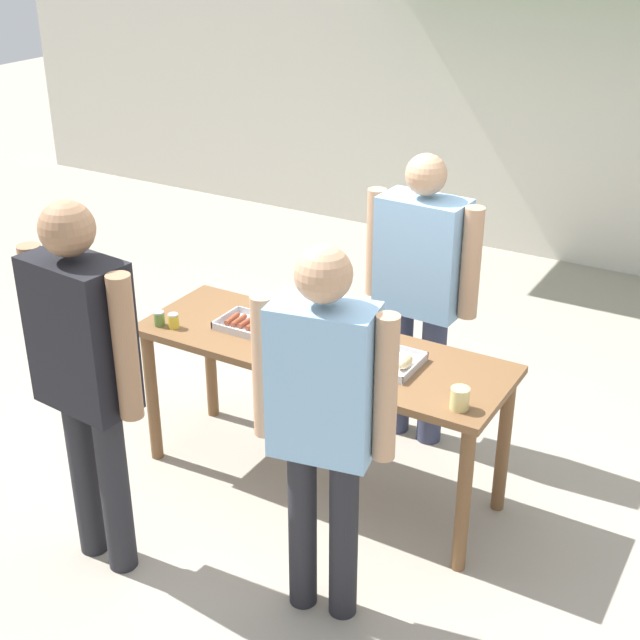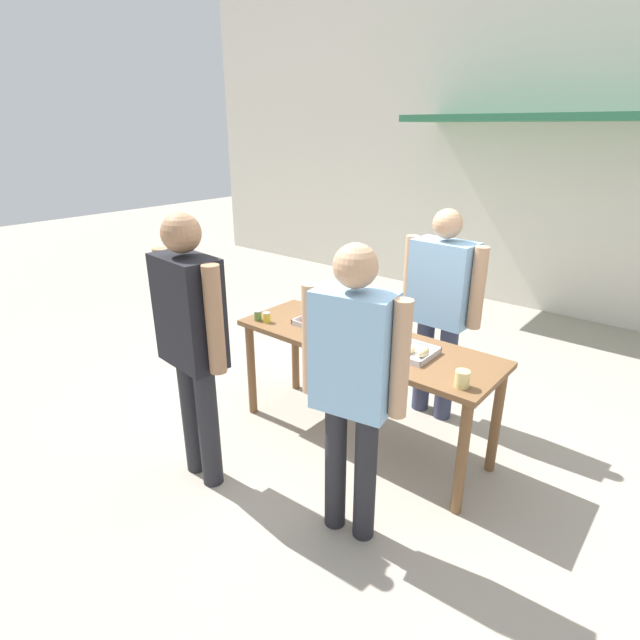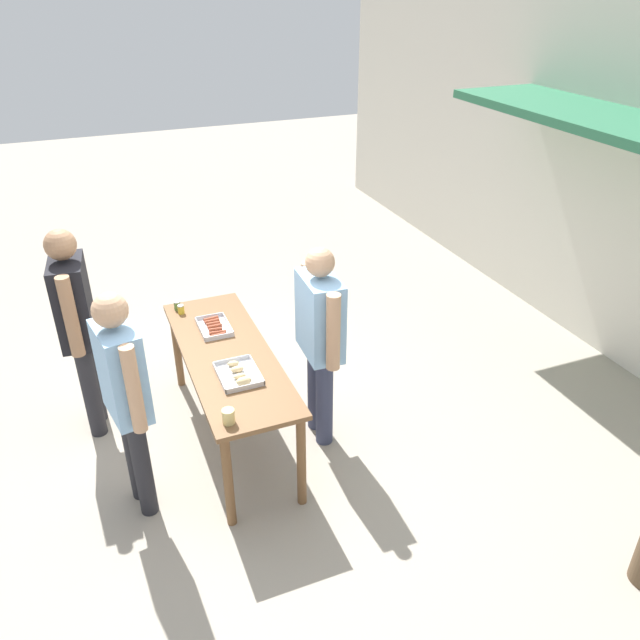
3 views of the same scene
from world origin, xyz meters
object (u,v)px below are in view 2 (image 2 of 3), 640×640
Objects in this scene: food_tray_sausages at (320,324)px; person_customer_with_cup at (353,374)px; condiment_jar_ketchup at (267,317)px; beer_cup at (462,379)px; person_server_behind_table at (441,300)px; condiment_jar_mustard at (258,316)px; person_customer_holding_hotdog at (191,332)px; food_tray_buns at (407,350)px.

person_customer_with_cup is (0.92, -0.82, 0.20)m from food_tray_sausages.
condiment_jar_ketchup is 0.77× the size of beer_cup.
person_server_behind_table is (1.03, 0.92, 0.13)m from condiment_jar_ketchup.
condiment_jar_mustard is at bearing -137.72° from person_server_behind_table.
person_server_behind_table is at bearing 41.54° from condiment_jar_ketchup.
food_tray_sausages is at bearing -93.57° from person_customer_holding_hotdog.
condiment_jar_ketchup reaches higher than food_tray_sausages.
person_customer_with_cup is (-0.36, -0.61, 0.16)m from beer_cup.
person_customer_holding_hotdog is at bearing -131.78° from food_tray_buns.
food_tray_buns is 0.22× the size of person_customer_with_cup.
food_tray_buns is 3.76× the size of beer_cup.
food_tray_sausages is 0.43m from condiment_jar_ketchup.
person_customer_holding_hotdog reaches higher than beer_cup.
person_customer_holding_hotdog is (-1.45, -0.86, 0.19)m from beer_cup.
person_customer_holding_hotdog reaches higher than condiment_jar_mustard.
person_customer_holding_hotdog is (-0.17, -1.07, 0.23)m from food_tray_sausages.
food_tray_sausages is at bearing -130.46° from person_server_behind_table.
beer_cup reaches higher than food_tray_buns.
beer_cup is (1.74, 0.01, 0.01)m from condiment_jar_mustard.
food_tray_buns is at bearing -126.21° from person_customer_holding_hotdog.
condiment_jar_mustard reaches higher than food_tray_buns.
condiment_jar_ketchup reaches higher than food_tray_buns.
food_tray_sausages is at bearing -52.46° from person_customer_with_cup.
person_customer_with_cup is at bearing -78.01° from person_server_behind_table.
person_server_behind_table is at bearing -90.94° from person_customer_with_cup.
beer_cup is at bearing -131.04° from person_customer_with_cup.
person_customer_with_cup is at bearing -161.85° from person_customer_holding_hotdog.
condiment_jar_ketchup is 1.65m from beer_cup.
beer_cup reaches higher than food_tray_sausages.
person_server_behind_table reaches higher than food_tray_sausages.
person_customer_with_cup reaches higher than food_tray_buns.
person_customer_holding_hotdog is (0.20, -0.86, 0.20)m from condiment_jar_ketchup.
person_customer_holding_hotdog is (0.29, -0.84, 0.20)m from condiment_jar_mustard.
food_tray_sausages is 1.25m from person_customer_with_cup.
person_customer_holding_hotdog reaches higher than food_tray_buns.
person_customer_holding_hotdog is (-0.95, -1.07, 0.22)m from food_tray_buns.
condiment_jar_mustard is at bearing -34.00° from person_customer_with_cup.
person_server_behind_table is at bearing 47.10° from food_tray_sausages.
beer_cup is 0.06× the size of person_customer_with_cup.
person_server_behind_table reaches higher than food_tray_buns.
beer_cup is at bearing -143.85° from person_customer_holding_hotdog.
food_tray_sausages is 0.78m from food_tray_buns.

